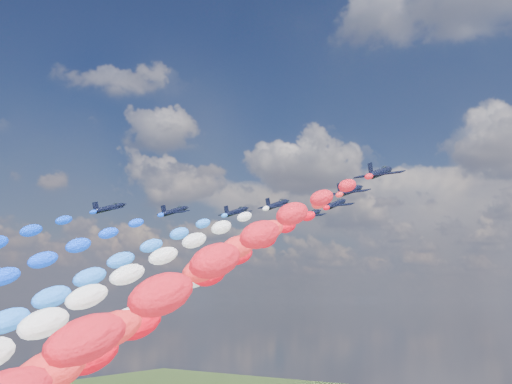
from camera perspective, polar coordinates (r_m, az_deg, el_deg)
The scene contains 14 objects.
jet_0 at distance 145.76m, azimuth -13.50°, elevation -1.47°, with size 8.30×11.13×2.45m, color black, non-canonical shape.
jet_1 at distance 147.74m, azimuth -7.58°, elevation -1.77°, with size 8.30×11.13×2.45m, color black, non-canonical shape.
jet_2 at distance 147.43m, azimuth -1.86°, elevation -1.84°, with size 8.30×11.13×2.45m, color black, non-canonical shape.
trail_2 at distance 106.95m, azimuth -20.50°, elevation -11.47°, with size 5.59×107.70×52.50m, color #2878FF, non-canonical shape.
jet_3 at distance 136.44m, azimuth 1.99°, elevation -1.17°, with size 8.30×11.13×2.45m, color black, non-canonical shape.
trail_3 at distance 93.38m, azimuth -17.31°, elevation -11.95°, with size 5.59×107.70×52.50m, color white, non-canonical shape.
jet_4 at distance 152.71m, azimuth 5.07°, elevation -2.09°, with size 8.30×11.13×2.45m, color black, non-canonical shape.
trail_4 at distance 106.86m, azimuth -10.16°, elevation -11.94°, with size 5.59×107.70×52.50m, color white, non-canonical shape.
jet_5 at distance 136.67m, azimuth 7.46°, elevation -1.11°, with size 8.30×11.13×2.45m, color black, non-canonical shape.
trail_5 at distance 89.63m, azimuth -9.34°, elevation -12.36°, with size 5.59×107.70×52.50m, color red, non-canonical shape.
jet_6 at distance 120.53m, azimuth 8.73°, elevation 0.12°, with size 8.30×11.13×2.45m, color black, non-canonical shape.
trail_6 at distance 73.18m, azimuth -11.02°, elevation -12.86°, with size 5.59×107.70×52.50m, color red, non-canonical shape.
jet_7 at distance 104.42m, azimuth 11.46°, elevation 1.78°, with size 8.30×11.13×2.45m, color black, non-canonical shape.
trail_7 at distance 55.95m, azimuth -11.89°, elevation -13.75°, with size 5.59×107.70×52.50m, color red, non-canonical shape.
Camera 1 is at (74.75, -102.41, 71.98)m, focal length 43.04 mm.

